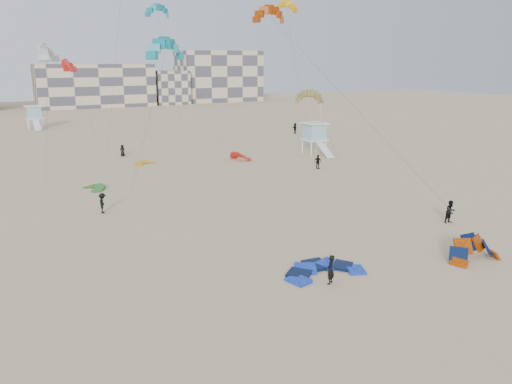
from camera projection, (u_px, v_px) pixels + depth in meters
name	position (u px, v px, depth m)	size (l,w,h in m)	color
ground	(316.00, 281.00, 29.72)	(320.00, 320.00, 0.00)	tan
kite_ground_blue	(323.00, 273.00, 30.80)	(4.65, 4.85, 0.59)	blue
kite_ground_orange	(473.00, 260.00, 32.76)	(3.87, 2.70, 2.70)	#DD4000
kite_ground_green	(94.00, 189.00, 51.03)	(2.86, 2.97, 0.80)	#227822
kite_ground_red_far	(240.00, 160.00, 66.30)	(3.26, 2.83, 1.91)	red
kite_ground_yellow	(145.00, 164.00, 63.46)	(2.69, 2.80, 0.61)	#DFA00A
kitesurfer_main	(330.00, 269.00, 29.13)	(0.65, 0.43, 1.78)	black
kitesurfer_b	(451.00, 212.00, 40.18)	(0.91, 0.71, 1.87)	black
kitesurfer_c	(103.00, 203.00, 42.81)	(1.14, 0.66, 1.77)	black
kitesurfer_d	(318.00, 162.00, 60.53)	(1.02, 0.42, 1.74)	black
kitesurfer_e	(122.00, 151.00, 68.64)	(0.78, 0.51, 1.59)	black
kitesurfer_f	(295.00, 128.00, 90.57)	(1.73, 0.55, 1.87)	black
kite_fly_teal_a	(166.00, 51.00, 47.00)	(7.29, 5.54, 13.88)	#1292A7
kite_fly_orange	(269.00, 16.00, 54.08)	(5.67, 25.66, 17.43)	#DD4000
kite_fly_grey	(48.00, 55.00, 53.21)	(4.80, 10.35, 13.87)	silver
kite_fly_olive	(309.00, 98.00, 65.96)	(4.93, 7.30, 8.42)	olive
kite_fly_yellow	(285.00, 8.00, 76.21)	(8.20, 4.82, 20.83)	#DFA00A
kite_fly_teal_b	(158.00, 12.00, 80.98)	(3.85, 8.47, 20.56)	#1292A7
kite_fly_red	(69.00, 67.00, 78.09)	(4.88, 7.18, 12.55)	red
lifeguard_tower_near	(314.00, 138.00, 70.09)	(3.23, 6.09, 4.44)	white
lifeguard_tower_far	(34.00, 117.00, 96.42)	(3.27, 6.14, 4.46)	white
flagpole	(320.00, 123.00, 73.38)	(0.60, 0.09, 7.41)	white
condo_mid	(94.00, 85.00, 144.47)	(32.00, 16.00, 12.00)	beige
condo_east	(219.00, 76.00, 163.37)	(26.00, 14.00, 16.00)	beige
condo_fill_right	(170.00, 87.00, 152.73)	(10.00, 10.00, 10.00)	beige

